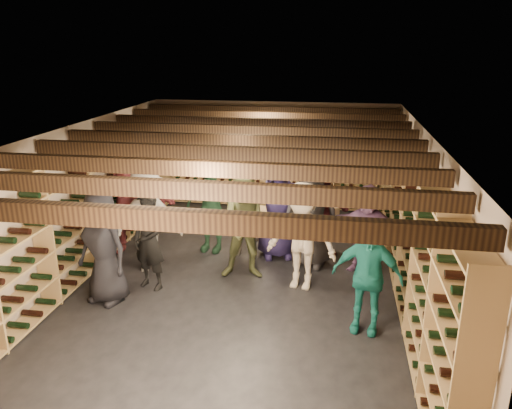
{
  "coord_description": "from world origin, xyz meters",
  "views": [
    {
      "loc": [
        1.45,
        -7.2,
        3.64
      ],
      "look_at": [
        0.22,
        0.2,
        1.21
      ],
      "focal_mm": 35.0,
      "sensor_mm": 36.0,
      "label": 1
    }
  ],
  "objects_px": {
    "person_2": "(247,226)",
    "person_9": "(147,220)",
    "crate_stack_left": "(260,220)",
    "person_0": "(103,248)",
    "person_5": "(129,204)",
    "person_7": "(247,211)",
    "person_12": "(311,212)",
    "person_3": "(302,237)",
    "person_4": "(367,276)",
    "person_11": "(367,229)",
    "person_1": "(149,241)",
    "person_6": "(278,206)",
    "crate_stack_right": "(326,217)",
    "crate_loose": "(347,221)",
    "person_8": "(326,211)",
    "person_10": "(210,209)"
  },
  "relations": [
    {
      "from": "person_4",
      "to": "person_9",
      "type": "distance_m",
      "value": 3.73
    },
    {
      "from": "crate_stack_right",
      "to": "person_7",
      "type": "xyz_separation_m",
      "value": [
        -1.36,
        -1.59,
        0.59
      ]
    },
    {
      "from": "person_3",
      "to": "person_12",
      "type": "relative_size",
      "value": 0.89
    },
    {
      "from": "crate_stack_right",
      "to": "person_1",
      "type": "distance_m",
      "value": 4.02
    },
    {
      "from": "person_1",
      "to": "person_12",
      "type": "relative_size",
      "value": 0.82
    },
    {
      "from": "person_7",
      "to": "person_9",
      "type": "bearing_deg",
      "value": -139.51
    },
    {
      "from": "crate_stack_left",
      "to": "person_10",
      "type": "distance_m",
      "value": 1.39
    },
    {
      "from": "crate_stack_left",
      "to": "person_9",
      "type": "distance_m",
      "value": 2.6
    },
    {
      "from": "person_0",
      "to": "person_5",
      "type": "relative_size",
      "value": 0.93
    },
    {
      "from": "person_7",
      "to": "person_12",
      "type": "relative_size",
      "value": 0.89
    },
    {
      "from": "person_0",
      "to": "person_10",
      "type": "relative_size",
      "value": 1.05
    },
    {
      "from": "person_9",
      "to": "person_1",
      "type": "bearing_deg",
      "value": -91.85
    },
    {
      "from": "person_11",
      "to": "person_12",
      "type": "xyz_separation_m",
      "value": [
        -0.93,
        0.12,
        0.2
      ]
    },
    {
      "from": "person_4",
      "to": "person_10",
      "type": "xyz_separation_m",
      "value": [
        -2.66,
        2.28,
        0.03
      ]
    },
    {
      "from": "crate_stack_right",
      "to": "person_12",
      "type": "xyz_separation_m",
      "value": [
        -0.23,
        -1.76,
        0.7
      ]
    },
    {
      "from": "crate_stack_left",
      "to": "person_6",
      "type": "relative_size",
      "value": 0.3
    },
    {
      "from": "person_2",
      "to": "person_9",
      "type": "height_order",
      "value": "person_2"
    },
    {
      "from": "person_5",
      "to": "person_7",
      "type": "relative_size",
      "value": 1.06
    },
    {
      "from": "person_4",
      "to": "person_9",
      "type": "height_order",
      "value": "person_9"
    },
    {
      "from": "person_10",
      "to": "person_11",
      "type": "distance_m",
      "value": 2.79
    },
    {
      "from": "crate_stack_left",
      "to": "person_7",
      "type": "height_order",
      "value": "person_7"
    },
    {
      "from": "person_0",
      "to": "person_8",
      "type": "height_order",
      "value": "person_0"
    },
    {
      "from": "person_0",
      "to": "person_12",
      "type": "xyz_separation_m",
      "value": [
        2.87,
        1.77,
        0.11
      ]
    },
    {
      "from": "person_0",
      "to": "person_7",
      "type": "xyz_separation_m",
      "value": [
        1.74,
        1.94,
        0.01
      ]
    },
    {
      "from": "person_0",
      "to": "person_4",
      "type": "height_order",
      "value": "person_0"
    },
    {
      "from": "person_2",
      "to": "person_10",
      "type": "bearing_deg",
      "value": 123.91
    },
    {
      "from": "person_3",
      "to": "person_4",
      "type": "height_order",
      "value": "person_3"
    },
    {
      "from": "person_6",
      "to": "crate_loose",
      "type": "bearing_deg",
      "value": 40.84
    },
    {
      "from": "person_3",
      "to": "person_9",
      "type": "height_order",
      "value": "person_9"
    },
    {
      "from": "person_11",
      "to": "person_12",
      "type": "height_order",
      "value": "person_12"
    },
    {
      "from": "person_0",
      "to": "person_12",
      "type": "relative_size",
      "value": 0.88
    },
    {
      "from": "crate_stack_left",
      "to": "person_6",
      "type": "height_order",
      "value": "person_6"
    },
    {
      "from": "person_1",
      "to": "person_10",
      "type": "bearing_deg",
      "value": 89.95
    },
    {
      "from": "person_4",
      "to": "person_9",
      "type": "bearing_deg",
      "value": 170.47
    },
    {
      "from": "person_0",
      "to": "person_11",
      "type": "bearing_deg",
      "value": 42.0
    },
    {
      "from": "crate_stack_right",
      "to": "person_7",
      "type": "relative_size",
      "value": 0.3
    },
    {
      "from": "person_3",
      "to": "person_8",
      "type": "relative_size",
      "value": 1.03
    },
    {
      "from": "crate_stack_left",
      "to": "person_1",
      "type": "distance_m",
      "value": 2.96
    },
    {
      "from": "person_4",
      "to": "person_7",
      "type": "distance_m",
      "value": 2.91
    },
    {
      "from": "person_1",
      "to": "person_6",
      "type": "relative_size",
      "value": 0.83
    },
    {
      "from": "person_5",
      "to": "person_6",
      "type": "height_order",
      "value": "person_6"
    },
    {
      "from": "person_1",
      "to": "person_4",
      "type": "height_order",
      "value": "person_4"
    },
    {
      "from": "crate_stack_right",
      "to": "person_10",
      "type": "height_order",
      "value": "person_10"
    },
    {
      "from": "person_4",
      "to": "person_5",
      "type": "relative_size",
      "value": 0.86
    },
    {
      "from": "person_8",
      "to": "person_4",
      "type": "bearing_deg",
      "value": -72.57
    },
    {
      "from": "person_9",
      "to": "person_12",
      "type": "xyz_separation_m",
      "value": [
        2.64,
        0.63,
        0.07
      ]
    },
    {
      "from": "person_5",
      "to": "person_9",
      "type": "height_order",
      "value": "person_5"
    },
    {
      "from": "crate_loose",
      "to": "person_11",
      "type": "bearing_deg",
      "value": -82.84
    },
    {
      "from": "crate_stack_right",
      "to": "person_5",
      "type": "relative_size",
      "value": 0.29
    },
    {
      "from": "crate_loose",
      "to": "person_12",
      "type": "relative_size",
      "value": 0.26
    }
  ]
}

